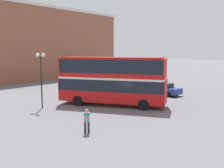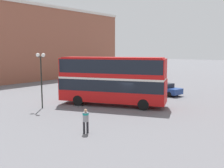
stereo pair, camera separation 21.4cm
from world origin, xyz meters
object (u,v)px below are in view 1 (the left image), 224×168
Objects in this scene: pedestrian_foreground at (87,118)px; parked_car_kerb_far at (138,82)px; parked_car_kerb_near at (163,89)px; double_decker_bus at (112,78)px; street_lamp_twin_globe at (41,67)px.

parked_car_kerb_far is (-9.18, 20.64, -0.24)m from pedestrian_foreground.
parked_car_kerb_far is at bearing 155.55° from parked_car_kerb_near.
parked_car_kerb_far is (-5.06, 12.73, -1.98)m from double_decker_bus.
parked_car_kerb_far is 0.80× the size of street_lamp_twin_globe.
pedestrian_foreground is 0.37× the size of parked_car_kerb_near.
parked_car_kerb_far is 18.16m from street_lamp_twin_globe.
parked_car_kerb_near is 0.86× the size of street_lamp_twin_globe.
parked_car_kerb_far is at bearing 90.38° from double_decker_bus.
double_decker_bus is 13.84m from parked_car_kerb_far.
pedestrian_foreground is 0.32× the size of street_lamp_twin_globe.
parked_car_kerb_near is 1.08× the size of parked_car_kerb_far.
parked_car_kerb_near is (1.14, 8.75, -2.01)m from double_decker_bus.
pedestrian_foreground reaches higher than parked_car_kerb_far.
parked_car_kerb_near is at bearing 61.29° from double_decker_bus.
pedestrian_foreground is (4.12, -7.91, -1.74)m from double_decker_bus.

